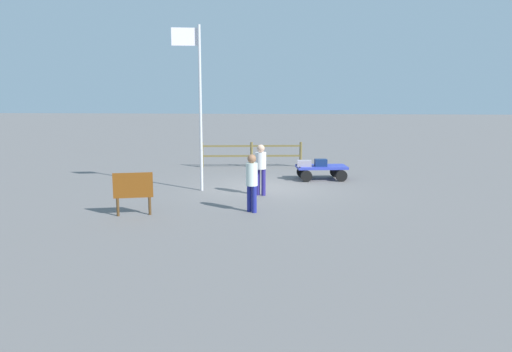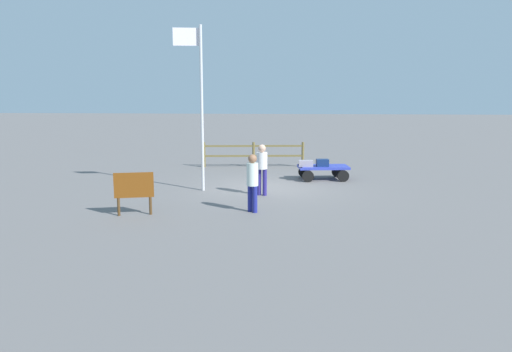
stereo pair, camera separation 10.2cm
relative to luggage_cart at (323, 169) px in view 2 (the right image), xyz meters
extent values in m
plane|color=slate|center=(2.06, 1.88, -0.41)|extent=(120.00, 120.00, 0.00)
cube|color=#303FB4|center=(-0.02, 0.00, 0.09)|extent=(2.07, 1.26, 0.10)
cube|color=#303FB4|center=(0.90, 0.12, 0.09)|extent=(0.20, 0.96, 0.10)
cylinder|color=black|center=(0.59, 0.61, -0.19)|extent=(0.46, 0.18, 0.45)
cylinder|color=black|center=(0.72, -0.43, -0.19)|extent=(0.46, 0.18, 0.45)
cylinder|color=black|center=(-0.77, 0.43, -0.19)|extent=(0.46, 0.18, 0.45)
cylinder|color=black|center=(-0.63, -0.61, -0.19)|extent=(0.46, 0.18, 0.45)
cube|color=navy|center=(0.02, 0.15, 0.28)|extent=(0.51, 0.39, 0.28)
cube|color=#968E9D|center=(0.66, 0.26, 0.26)|extent=(0.55, 0.33, 0.24)
cylinder|color=navy|center=(2.10, 3.26, 0.04)|extent=(0.14, 0.14, 0.90)
cylinder|color=navy|center=(2.29, 3.20, 0.04)|extent=(0.14, 0.14, 0.90)
cylinder|color=silver|center=(2.19, 3.23, 0.76)|extent=(0.45, 0.45, 0.55)
sphere|color=tan|center=(2.19, 3.23, 1.17)|extent=(0.26, 0.26, 0.26)
cylinder|color=navy|center=(2.23, 5.70, -0.02)|extent=(0.14, 0.14, 0.78)
cylinder|color=navy|center=(2.39, 5.57, -0.02)|extent=(0.14, 0.14, 0.78)
cylinder|color=silver|center=(2.31, 5.63, 0.70)|extent=(0.47, 0.47, 0.65)
sphere|color=#926547|center=(2.31, 5.63, 1.15)|extent=(0.25, 0.25, 0.25)
cylinder|color=silver|center=(4.31, 2.54, 2.42)|extent=(0.10, 0.10, 5.66)
cube|color=white|center=(4.81, 2.54, 4.85)|extent=(0.88, 0.19, 0.59)
cylinder|color=#4C3319|center=(5.17, 6.15, -0.16)|extent=(0.08, 0.08, 0.51)
cylinder|color=#4C3319|center=(6.02, 6.36, -0.16)|extent=(0.08, 0.08, 0.51)
cube|color=brown|center=(5.59, 6.26, 0.45)|extent=(1.08, 0.32, 0.71)
cylinder|color=brown|center=(0.73, -3.36, 0.16)|extent=(0.12, 0.12, 1.15)
cylinder|color=brown|center=(2.99, -3.13, 0.16)|extent=(0.12, 0.12, 1.15)
cylinder|color=brown|center=(5.25, -2.91, 0.16)|extent=(0.12, 0.12, 1.15)
cube|color=brown|center=(2.99, -3.13, 0.56)|extent=(4.52, 0.53, 0.08)
cube|color=brown|center=(2.99, -3.13, 0.10)|extent=(4.52, 0.53, 0.08)
camera|label=1|loc=(1.22, 19.84, 3.05)|focal=35.44mm
camera|label=2|loc=(1.12, 19.83, 3.05)|focal=35.44mm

